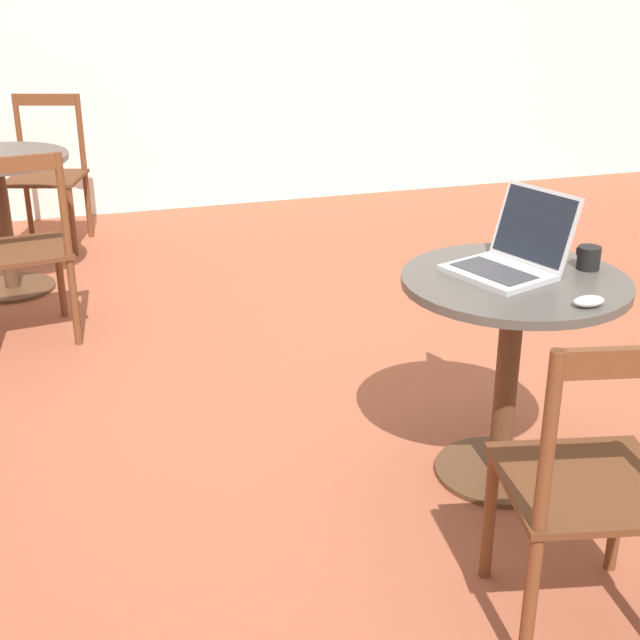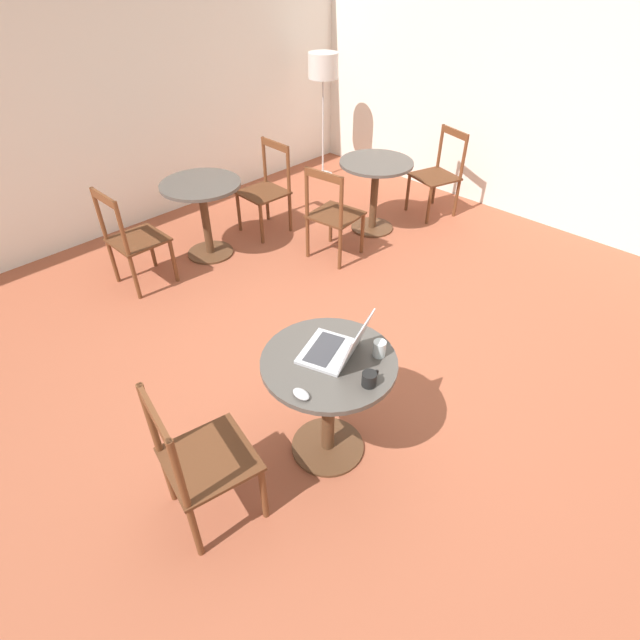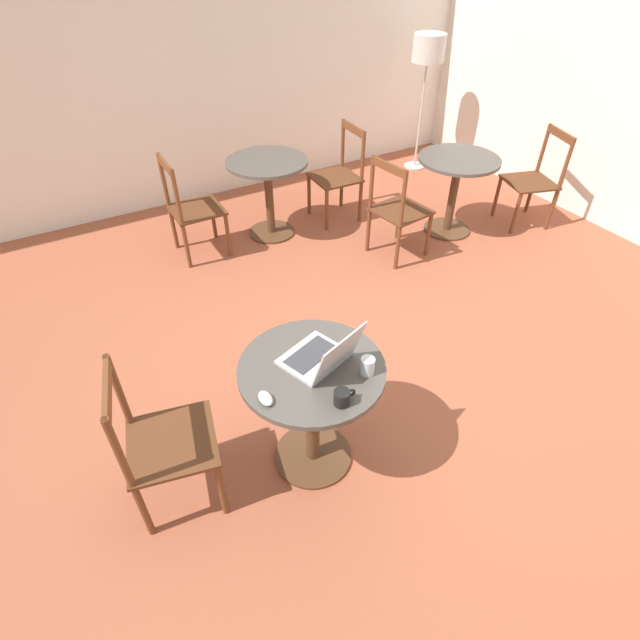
{
  "view_description": "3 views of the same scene",
  "coord_description": "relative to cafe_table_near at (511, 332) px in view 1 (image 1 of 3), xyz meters",
  "views": [
    {
      "loc": [
        -3.05,
        1.01,
        1.71
      ],
      "look_at": [
        -0.38,
        0.19,
        0.56
      ],
      "focal_mm": 50.0,
      "sensor_mm": 36.0,
      "label": 1
    },
    {
      "loc": [
        -2.09,
        -1.73,
        2.54
      ],
      "look_at": [
        -0.34,
        -0.02,
        0.63
      ],
      "focal_mm": 28.0,
      "sensor_mm": 36.0,
      "label": 2
    },
    {
      "loc": [
        -1.48,
        -1.92,
        2.49
      ],
      "look_at": [
        -0.37,
        0.01,
        0.63
      ],
      "focal_mm": 28.0,
      "sensor_mm": 36.0,
      "label": 3
    }
  ],
  "objects": [
    {
      "name": "chair_near_left",
      "position": [
        -0.76,
        0.17,
        -0.1
      ],
      "size": [
        0.52,
        0.52,
        0.91
      ],
      "color": "brown",
      "rests_on": "ground_plane"
    },
    {
      "name": "ground_plane",
      "position": [
        0.65,
        0.39,
        -0.55
      ],
      "size": [
        16.0,
        16.0,
        0.0
      ],
      "primitive_type": "plane",
      "color": "#9E5138"
    },
    {
      "name": "drinking_glass",
      "position": [
        0.22,
        -0.17,
        0.24
      ],
      "size": [
        0.07,
        0.07,
        0.09
      ],
      "color": "silver",
      "rests_on": "cafe_table_near"
    },
    {
      "name": "mouse",
      "position": [
        -0.29,
        -0.08,
        0.21
      ],
      "size": [
        0.06,
        0.1,
        0.03
      ],
      "color": "#B7B7BC",
      "rests_on": "cafe_table_near"
    },
    {
      "name": "cafe_table_mid",
      "position": [
        2.45,
        1.66,
        0.0
      ],
      "size": [
        0.74,
        0.74,
        0.74
      ],
      "color": "#51331E",
      "rests_on": "ground_plane"
    },
    {
      "name": "wall_side",
      "position": [
        3.88,
        0.39,
        0.8
      ],
      "size": [
        0.06,
        9.4,
        2.7
      ],
      "color": "white",
      "rests_on": "ground_plane"
    },
    {
      "name": "mug",
      "position": [
        0.01,
        -0.27,
        0.23
      ],
      "size": [
        0.11,
        0.08,
        0.08
      ],
      "color": "black",
      "rests_on": "cafe_table_near"
    },
    {
      "name": "chair_mid_left",
      "position": [
        1.72,
        1.57,
        -0.1
      ],
      "size": [
        0.48,
        0.48,
        0.91
      ],
      "color": "brown",
      "rests_on": "ground_plane"
    },
    {
      "name": "cafe_table_near",
      "position": [
        0.0,
        0.0,
        0.0
      ],
      "size": [
        0.74,
        0.74,
        0.74
      ],
      "color": "#51331E",
      "rests_on": "ground_plane"
    },
    {
      "name": "chair_mid_right",
      "position": [
        3.25,
        1.41,
        -0.1
      ],
      "size": [
        0.54,
        0.54,
        0.91
      ],
      "color": "brown",
      "rests_on": "ground_plane"
    },
    {
      "name": "laptop",
      "position": [
        0.05,
        -0.0,
        0.24
      ],
      "size": [
        0.4,
        0.41,
        0.26
      ],
      "color": "#B7B7BC",
      "rests_on": "cafe_table_near"
    }
  ]
}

